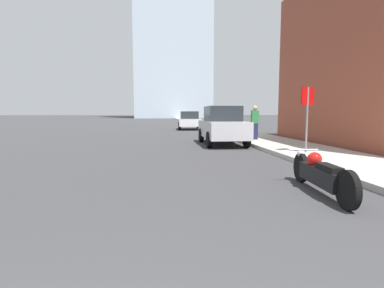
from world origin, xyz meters
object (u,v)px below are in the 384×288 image
parked_car_silver (222,126)px  stop_sign (307,108)px  pedestrian (255,122)px  parked_car_white (189,120)px  motorcycle (320,174)px

parked_car_silver → stop_sign: stop_sign is taller
parked_car_silver → pedestrian: (1.87, 0.87, 0.13)m
stop_sign → pedestrian: (-0.19, 5.02, -0.63)m
parked_car_white → parked_car_silver: bearing=-85.7°
motorcycle → stop_sign: size_ratio=1.13×
parked_car_white → pedestrian: 12.28m
parked_car_silver → pedestrian: pedestrian is taller
parked_car_white → pedestrian: size_ratio=2.38×
pedestrian → stop_sign: bearing=-87.9°
parked_car_silver → pedestrian: size_ratio=2.45×
motorcycle → parked_car_silver: 8.69m
parked_car_silver → motorcycle: bearing=-89.5°
motorcycle → pedestrian: (1.85, 9.55, 0.66)m
motorcycle → stop_sign: 5.13m
motorcycle → pedestrian: 9.75m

